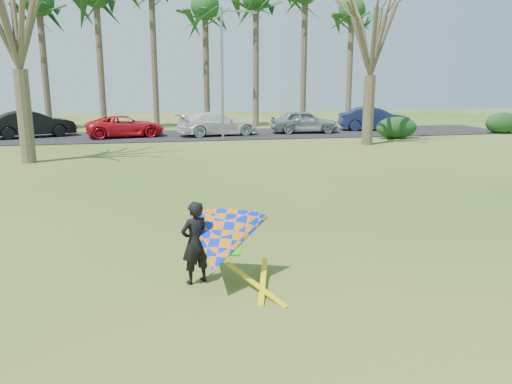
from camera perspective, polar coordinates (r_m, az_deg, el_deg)
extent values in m
plane|color=#1B4D10|center=(10.37, 2.26, -8.33)|extent=(100.00, 100.00, 0.00)
cube|color=black|center=(34.67, -7.78, 6.44)|extent=(46.00, 7.00, 0.06)
cylinder|color=#49392B|center=(41.12, -23.01, 12.78)|extent=(0.48, 0.48, 9.00)
ellipsoid|color=#194117|center=(41.49, -23.61, 19.40)|extent=(4.84, 4.84, 3.08)
cylinder|color=brown|center=(40.57, -17.35, 13.71)|extent=(0.48, 0.48, 9.70)
cylinder|color=#4D3B2E|center=(40.42, -11.56, 14.52)|extent=(0.48, 0.48, 10.40)
cylinder|color=#46382A|center=(40.63, -5.70, 13.71)|extent=(0.48, 0.48, 9.00)
ellipsoid|color=#1A4B1B|center=(41.01, -5.86, 20.42)|extent=(4.84, 4.84, 3.08)
cylinder|color=brown|center=(41.26, -0.01, 14.24)|extent=(0.48, 0.48, 9.70)
cylinder|color=#453929|center=(42.27, 5.49, 14.62)|extent=(0.48, 0.48, 10.40)
cylinder|color=#4F3E2F|center=(43.59, 10.65, 13.48)|extent=(0.48, 0.48, 9.00)
ellipsoid|color=#1C491A|center=(43.93, 10.91, 19.75)|extent=(4.84, 4.84, 3.08)
cylinder|color=#473B2A|center=(25.09, -24.91, 7.81)|extent=(0.64, 0.64, 4.20)
cylinder|color=#483A2B|center=(30.10, 12.73, 9.08)|extent=(0.64, 0.64, 3.99)
cylinder|color=gray|center=(31.69, -3.90, 13.15)|extent=(0.16, 0.16, 8.00)
cylinder|color=gray|center=(32.11, -2.12, 19.96)|extent=(2.00, 0.10, 0.10)
cube|color=gray|center=(32.28, -0.26, 19.84)|extent=(0.40, 0.18, 0.12)
ellipsoid|color=#143917|center=(33.91, 15.76, 7.10)|extent=(2.82, 1.28, 1.41)
ellipsoid|color=#143716|center=(39.77, 26.38, 7.08)|extent=(2.69, 1.26, 1.49)
imported|color=black|center=(35.97, -24.19, 7.10)|extent=(5.52, 3.58, 1.72)
imported|color=red|center=(34.10, -14.70, 7.28)|extent=(5.38, 3.24, 1.40)
imported|color=silver|center=(34.09, -4.43, 7.79)|extent=(5.69, 3.12, 1.56)
imported|color=gray|center=(35.79, 5.53, 8.03)|extent=(4.83, 2.22, 1.61)
imported|color=#171D45|center=(38.62, 13.35, 8.16)|extent=(5.44, 2.80, 1.71)
imported|color=black|center=(9.32, -6.98, -5.77)|extent=(0.67, 0.58, 1.57)
cone|color=#0424E4|center=(9.10, -4.02, -5.70)|extent=(2.13, 2.39, 2.02)
cube|color=#0CBF19|center=(9.06, -3.19, -6.11)|extent=(0.62, 0.60, 0.24)
cube|color=yellow|center=(9.17, -0.16, -11.13)|extent=(0.85, 1.66, 0.28)
cube|color=yellow|center=(9.38, 0.81, -10.55)|extent=(0.56, 1.76, 0.22)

